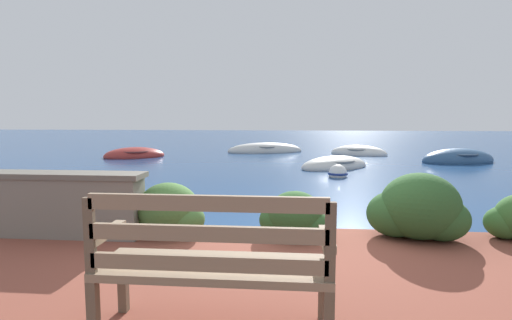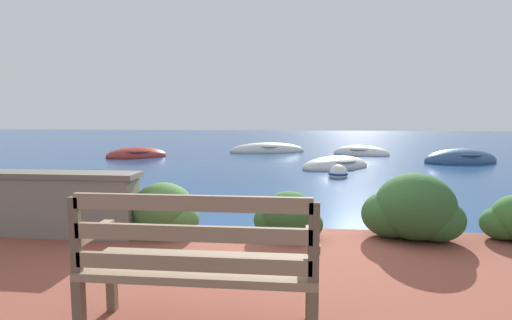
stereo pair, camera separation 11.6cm
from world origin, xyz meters
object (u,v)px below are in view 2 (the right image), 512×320
Objects in this scene: park_bench at (198,261)px; rowboat_mid at (461,161)px; rowboat_far at (137,155)px; rowboat_distant at (267,151)px; mooring_buoy at (338,174)px; rowboat_outer at (361,153)px; rowboat_nearest at (336,166)px.

park_bench is 0.50× the size of rowboat_mid.
rowboat_distant is (4.91, 2.60, 0.00)m from rowboat_far.
rowboat_distant is 6.63× the size of mooring_buoy.
rowboat_far is 1.02× the size of rowboat_outer.
rowboat_distant reaches higher than rowboat_outer.
rowboat_mid reaches higher than rowboat_nearest.
rowboat_outer is 0.73× the size of rowboat_distant.
rowboat_nearest is 4.57m from rowboat_outer.
park_bench is 13.45m from rowboat_mid.
rowboat_far is 8.52m from mooring_buoy.
rowboat_outer is at bearing 35.09° from rowboat_nearest.
rowboat_outer is at bearing 153.89° from rowboat_distant.
rowboat_mid is 5.51× the size of mooring_buoy.
rowboat_far is (-11.81, 0.68, -0.01)m from rowboat_mid.
rowboat_far is at bearing 118.90° from park_bench.
rowboat_distant is (-6.90, 3.27, -0.01)m from rowboat_mid.
park_bench is at bearing 45.44° from rowboat_mid.
rowboat_nearest is at bearing 84.78° from park_bench.
rowboat_nearest is at bearing 101.30° from rowboat_distant.
rowboat_outer reaches higher than rowboat_far.
rowboat_outer is 4.87× the size of mooring_buoy.
park_bench is at bearing 78.00° from rowboat_distant.
mooring_buoy is at bearing -130.02° from rowboat_nearest.
rowboat_far is 9.02m from rowboat_outer.
park_bench is at bearing -78.29° from rowboat_outer.
rowboat_outer reaches higher than rowboat_nearest.
rowboat_distant reaches higher than rowboat_nearest.
park_bench is at bearing -101.54° from mooring_buoy.
park_bench is 0.42× the size of rowboat_distant.
rowboat_mid is at bearing 139.90° from rowboat_distant.
rowboat_outer is (1.43, 4.34, 0.00)m from rowboat_nearest.
rowboat_outer is (3.21, 14.41, -0.64)m from park_bench.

